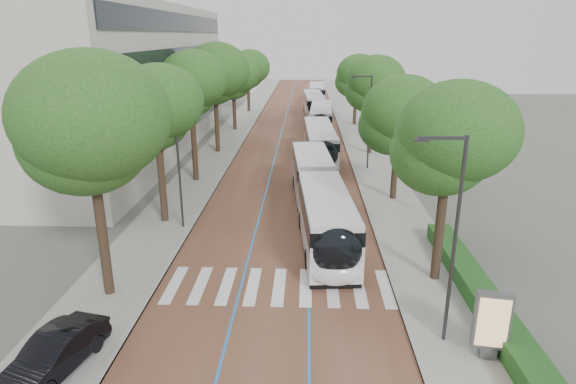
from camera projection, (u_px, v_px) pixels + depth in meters
The scene contains 23 objects.
ground at pixel (273, 298), 21.74m from camera, with size 160.00×160.00×0.00m, color #51544C.
road at pixel (295, 130), 59.72m from camera, with size 11.00×140.00×0.02m, color brown.
sidewalk_left at pixel (235, 129), 59.97m from camera, with size 4.00×140.00×0.12m, color gray.
sidewalk_right at pixel (356, 130), 59.43m from camera, with size 4.00×140.00×0.12m, color gray.
kerb_left at pixel (250, 130), 59.90m from camera, with size 0.20×140.00×0.14m, color gray.
kerb_right at pixel (340, 130), 59.50m from camera, with size 0.20×140.00×0.14m, color gray.
zebra_crossing at pixel (279, 286), 22.68m from camera, with size 10.55×3.60×0.01m.
lane_line_left at pixel (282, 130), 59.77m from camera, with size 0.12×126.00×0.01m, color #2368B1.
lane_line_right at pixel (308, 130), 59.65m from camera, with size 0.12×126.00×0.01m, color #2368B1.
office_building at pixel (93, 81), 46.85m from camera, with size 18.11×40.00×14.00m.
hedge at pixel (479, 292), 21.25m from camera, with size 1.20×14.00×0.80m, color #1D4919.
streetlight_near at pixel (451, 226), 17.15m from camera, with size 1.82×0.20×8.00m.
streetlight_far at pixel (368, 115), 40.88m from camera, with size 1.82×0.20×8.00m.
lamp_post_left at pixel (179, 163), 28.27m from camera, with size 0.14×0.14×8.00m, color #2E2E30.
trees_left at pixel (211, 84), 44.46m from camera, with size 6.28×61.20×10.29m.
trees_right at pixel (380, 97), 41.32m from camera, with size 5.70×47.47×8.97m.
lead_bus at pixel (319, 199), 29.84m from camera, with size 3.84×18.53×3.20m.
bus_queued_0 at pixel (320, 145), 44.52m from camera, with size 3.02×12.49×3.20m.
bus_queued_1 at pixel (321, 120), 57.64m from camera, with size 3.00×12.49×3.20m.
bus_queued_2 at pixel (314, 105), 69.55m from camera, with size 3.14×12.51×3.20m.
bus_queued_3 at pixel (317, 94), 82.27m from camera, with size 2.64×12.42×3.20m.
ad_panel at pixel (491, 324), 17.20m from camera, with size 1.29×0.57×2.61m.
parked_car at pixel (55, 354), 16.62m from camera, with size 1.51×4.33×1.43m, color black.
Camera 1 is at (1.40, -19.12, 11.33)m, focal length 30.00 mm.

